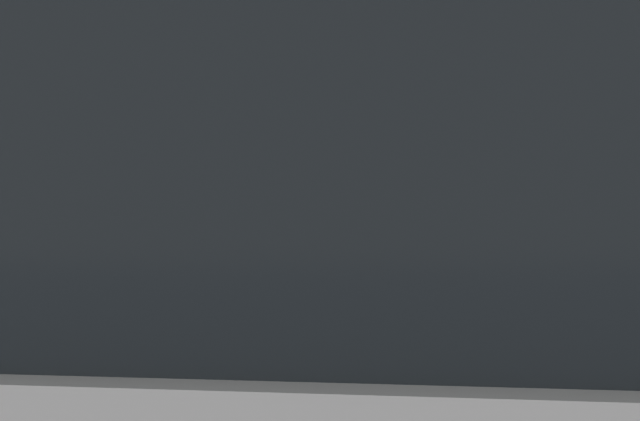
# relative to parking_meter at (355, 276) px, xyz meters

# --- Properties ---
(parking_meter) EXTENTS (0.17, 0.19, 1.43)m
(parking_meter) POSITION_rel_parking_meter_xyz_m (0.00, 0.00, 0.00)
(parking_meter) COLOR slate
(parking_meter) RESTS_ON sidewalk_curb
(pedestrian_at_meter) EXTENTS (0.70, 0.45, 1.73)m
(pedestrian_at_meter) POSITION_rel_parking_meter_xyz_m (-0.51, 0.19, -0.04)
(pedestrian_at_meter) COLOR #1E233F
(pedestrian_at_meter) RESTS_ON sidewalk_curb
(background_railing) EXTENTS (24.06, 0.06, 1.14)m
(background_railing) POSITION_rel_parking_meter_xyz_m (0.02, 2.43, -0.22)
(background_railing) COLOR black
(background_railing) RESTS_ON sidewalk_curb
(backdrop_wall) EXTENTS (32.00, 0.50, 2.93)m
(backdrop_wall) POSITION_rel_parking_meter_xyz_m (0.02, 5.25, 0.30)
(backdrop_wall) COLOR gray
(backdrop_wall) RESTS_ON ground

